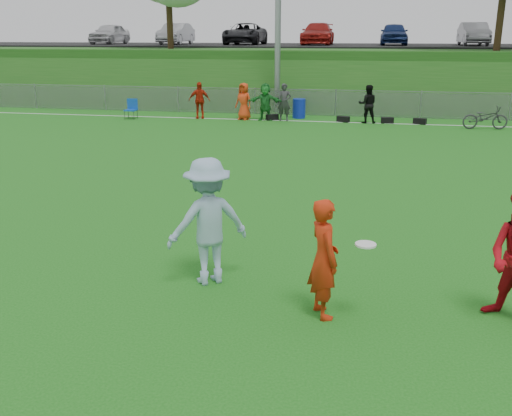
% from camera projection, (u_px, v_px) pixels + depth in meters
% --- Properties ---
extents(ground, '(120.00, 120.00, 0.00)m').
position_uv_depth(ground, '(263.00, 289.00, 9.10)').
color(ground, '#196415').
rests_on(ground, ground).
extents(sideline_far, '(60.00, 0.10, 0.01)m').
position_uv_depth(sideline_far, '(332.00, 122.00, 25.99)').
color(sideline_far, white).
rests_on(sideline_far, ground).
extents(fence, '(58.00, 0.06, 1.30)m').
position_uv_depth(fence, '(336.00, 103.00, 27.68)').
color(fence, gray).
rests_on(fence, ground).
extents(berm, '(120.00, 18.00, 3.00)m').
position_uv_depth(berm, '(346.00, 70.00, 37.75)').
color(berm, '#1D5718').
rests_on(berm, ground).
extents(parking_lot, '(120.00, 12.00, 0.10)m').
position_uv_depth(parking_lot, '(348.00, 46.00, 39.17)').
color(parking_lot, black).
rests_on(parking_lot, berm).
extents(car_row, '(32.04, 5.18, 1.44)m').
position_uv_depth(car_row, '(330.00, 34.00, 38.21)').
color(car_row, silver).
rests_on(car_row, parking_lot).
extents(spectator_row, '(8.79, 0.80, 1.69)m').
position_uv_depth(spectator_row, '(273.00, 102.00, 26.24)').
color(spectator_row, red).
rests_on(spectator_row, ground).
extents(gear_bags, '(7.28, 0.56, 0.26)m').
position_uv_depth(gear_bags, '(355.00, 119.00, 25.87)').
color(gear_bags, black).
rests_on(gear_bags, ground).
extents(player_red_left, '(0.66, 0.76, 1.75)m').
position_uv_depth(player_red_left, '(324.00, 258.00, 8.02)').
color(player_red_left, red).
rests_on(player_red_left, ground).
extents(player_blue, '(1.53, 1.38, 2.07)m').
position_uv_depth(player_blue, '(208.00, 222.00, 9.08)').
color(player_blue, '#95B5CF').
rests_on(player_blue, ground).
extents(frisbee, '(0.29, 0.29, 0.03)m').
position_uv_depth(frisbee, '(366.00, 245.00, 7.75)').
color(frisbee, white).
rests_on(frisbee, ground).
extents(recycling_bin, '(0.62, 0.62, 0.90)m').
position_uv_depth(recycling_bin, '(299.00, 108.00, 27.10)').
color(recycling_bin, '#0F26AB').
rests_on(recycling_bin, ground).
extents(camp_chair, '(0.52, 0.53, 0.93)m').
position_uv_depth(camp_chair, '(131.00, 113.00, 26.88)').
color(camp_chair, '#1047AF').
rests_on(camp_chair, ground).
extents(bicycle, '(1.90, 0.82, 0.97)m').
position_uv_depth(bicycle, '(485.00, 118.00, 23.95)').
color(bicycle, '#2B2B2D').
rests_on(bicycle, ground).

